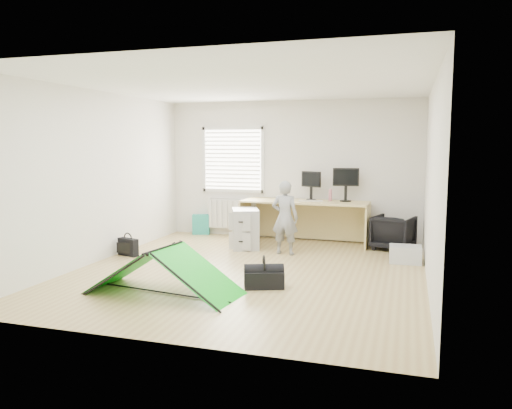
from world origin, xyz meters
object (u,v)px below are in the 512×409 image
(desk, at_px, (305,222))
(storage_crate, at_px, (405,254))
(laptop_bag, at_px, (128,247))
(kite, at_px, (164,271))
(filing_cabinet, at_px, (245,229))
(monitor_left, at_px, (311,190))
(person, at_px, (285,218))
(duffel_bag, at_px, (264,279))
(monitor_right, at_px, (346,189))
(thermos, at_px, (330,195))
(office_chair, at_px, (393,233))

(desk, height_order, storage_crate, desk)
(storage_crate, height_order, laptop_bag, laptop_bag)
(kite, bearing_deg, filing_cabinet, 95.66)
(desk, distance_m, kite, 3.81)
(monitor_left, bearing_deg, person, -75.61)
(storage_crate, relative_size, duffel_bag, 0.95)
(filing_cabinet, bearing_deg, monitor_right, 6.20)
(thermos, bearing_deg, kite, -111.39)
(monitor_right, height_order, laptop_bag, monitor_right)
(monitor_right, bearing_deg, desk, -177.69)
(monitor_right, xyz_separation_m, duffel_bag, (-0.65, -3.19, -0.92))
(desk, height_order, monitor_left, monitor_left)
(person, height_order, laptop_bag, person)
(duffel_bag, bearing_deg, kite, -171.56)
(filing_cabinet, bearing_deg, storage_crate, -28.51)
(office_chair, relative_size, kite, 0.35)
(office_chair, bearing_deg, desk, 13.47)
(duffel_bag, bearing_deg, laptop_bag, 136.72)
(person, xyz_separation_m, laptop_bag, (-2.49, -0.88, -0.48))
(desk, relative_size, person, 1.88)
(thermos, distance_m, office_chair, 1.34)
(thermos, bearing_deg, desk, -162.21)
(filing_cabinet, height_order, storage_crate, filing_cabinet)
(office_chair, relative_size, storage_crate, 1.37)
(storage_crate, distance_m, duffel_bag, 2.64)
(thermos, xyz_separation_m, person, (-0.58, -1.18, -0.29))
(person, distance_m, kite, 2.81)
(thermos, height_order, laptop_bag, thermos)
(desk, height_order, office_chair, desk)
(monitor_right, distance_m, duffel_bag, 3.38)
(filing_cabinet, height_order, monitor_right, monitor_right)
(laptop_bag, bearing_deg, monitor_right, 49.01)
(monitor_right, distance_m, thermos, 0.31)
(duffel_bag, bearing_deg, monitor_left, 69.38)
(desk, bearing_deg, monitor_left, 60.68)
(office_chair, height_order, duffel_bag, office_chair)
(thermos, height_order, duffel_bag, thermos)
(desk, height_order, kite, desk)
(filing_cabinet, distance_m, office_chair, 2.63)
(kite, distance_m, laptop_bag, 2.37)
(filing_cabinet, bearing_deg, laptop_bag, -167.25)
(monitor_right, bearing_deg, monitor_left, 170.78)
(desk, distance_m, duffel_bag, 3.06)
(office_chair, xyz_separation_m, laptop_bag, (-4.24, -1.81, -0.16))
(monitor_right, relative_size, person, 0.38)
(kite, bearing_deg, thermos, 76.42)
(desk, distance_m, filing_cabinet, 1.19)
(office_chair, xyz_separation_m, kite, (-2.66, -3.57, -0.01))
(desk, xyz_separation_m, person, (-0.13, -1.03, 0.23))
(thermos, xyz_separation_m, laptop_bag, (-3.07, -2.05, -0.77))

